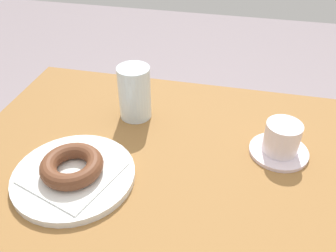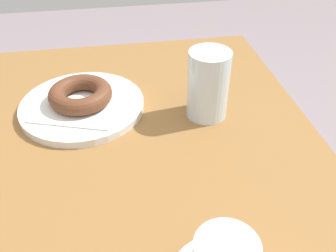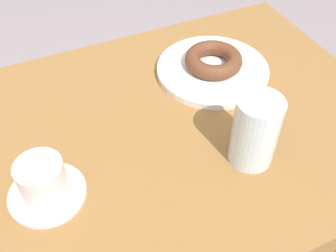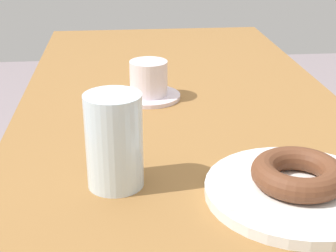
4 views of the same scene
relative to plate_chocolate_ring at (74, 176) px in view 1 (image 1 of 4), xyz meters
The scene contains 6 objects.
table 0.39m from the plate_chocolate_ring, 15.95° to the left, with size 1.28×0.62×0.75m.
plate_chocolate_ring is the anchor object (origin of this frame).
napkin_chocolate_ring 0.01m from the plate_chocolate_ring, ahead, with size 0.15×0.15×0.00m, color white.
donut_chocolate_ring 0.03m from the plate_chocolate_ring, ahead, with size 0.12×0.12×0.03m, color brown.
water_glass 0.24m from the plate_chocolate_ring, 76.68° to the left, with size 0.08×0.08×0.13m, color silver.
coffee_cup 0.42m from the plate_chocolate_ring, 23.04° to the left, with size 0.12×0.12×0.07m.
Camera 1 is at (-0.08, -0.54, 1.25)m, focal length 37.87 mm.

